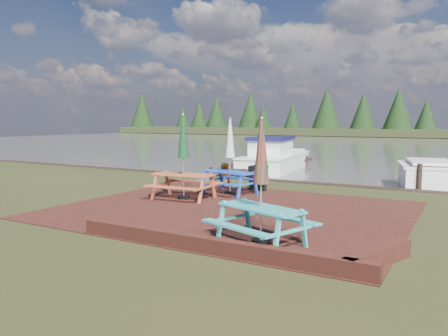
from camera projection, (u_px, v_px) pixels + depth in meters
ground at (212, 217)px, 10.91m from camera, size 120.00×120.00×0.00m
paving at (231, 210)px, 11.77m from camera, size 9.00×7.50×0.02m
brick_wall at (245, 248)px, 7.75m from camera, size 6.21×1.79×0.30m
water at (407, 145)px, 42.87m from camera, size 120.00×60.00×0.02m
far_treeline at (433, 115)px, 67.57m from camera, size 120.00×10.00×8.10m
picnic_table_teal at (261, 201)px, 8.43m from camera, size 2.19×2.08×2.45m
picnic_table_red at (184, 170)px, 13.31m from camera, size 2.01×1.82×2.59m
picnic_table_blue at (230, 168)px, 14.26m from camera, size 2.13×1.99×2.48m
chalkboard at (258, 178)px, 14.90m from camera, size 0.56×0.54×0.88m
jetty at (268, 166)px, 22.36m from camera, size 1.76×9.08×1.00m
boat_jetty at (274, 159)px, 23.12m from camera, size 3.17×6.95×1.94m
person at (225, 163)px, 16.35m from camera, size 0.69×0.55×1.65m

